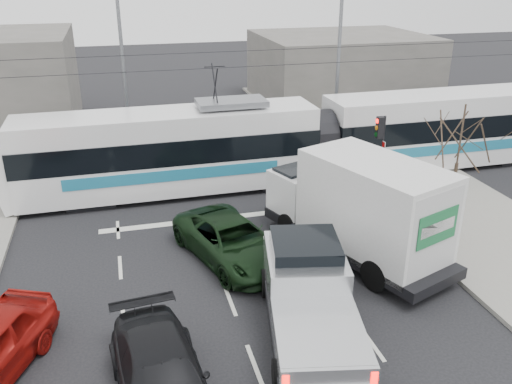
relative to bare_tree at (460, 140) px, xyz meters
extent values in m
plane|color=black|center=(-7.60, -2.50, -3.79)|extent=(120.00, 120.00, 0.00)
cube|color=#33302D|center=(-7.60, 7.50, -3.78)|extent=(60.00, 1.60, 0.03)
cube|color=slate|center=(4.40, 21.50, -1.29)|extent=(12.00, 10.00, 5.00)
cylinder|color=#47382B|center=(0.00, 0.00, -2.27)|extent=(0.14, 0.14, 2.75)
cylinder|color=#47382B|center=(0.00, 0.00, 0.23)|extent=(0.07, 0.07, 2.25)
cylinder|color=black|center=(-1.00, 4.00, -1.84)|extent=(0.12, 0.12, 3.60)
cube|color=black|center=(-1.20, 4.00, -0.54)|extent=(0.28, 0.28, 0.95)
cylinder|color=#FF0C07|center=(-1.35, 4.00, -0.24)|extent=(0.06, 0.20, 0.20)
cylinder|color=orange|center=(-1.35, 4.00, -0.54)|extent=(0.06, 0.20, 0.20)
cylinder|color=#05330C|center=(-1.35, 4.00, -0.84)|extent=(0.06, 0.20, 0.20)
cube|color=white|center=(-1.02, 3.85, -1.34)|extent=(0.02, 0.30, 0.40)
cylinder|color=slate|center=(-0.10, 11.50, 0.71)|extent=(0.20, 0.20, 9.00)
cylinder|color=slate|center=(-11.60, 13.50, 0.71)|extent=(0.20, 0.20, 9.00)
cylinder|color=black|center=(-7.60, 7.50, 1.71)|extent=(60.00, 0.03, 0.03)
cylinder|color=black|center=(-7.60, 7.50, 2.41)|extent=(60.00, 0.03, 0.03)
cube|color=white|center=(-10.04, 6.83, -2.73)|extent=(13.33, 2.93, 1.61)
cube|color=black|center=(-10.04, 6.83, -1.48)|extent=(13.40, 2.96, 1.10)
cube|color=white|center=(-10.04, 6.83, -0.49)|extent=(13.33, 2.82, 1.03)
cube|color=#1C6B8C|center=(-10.03, 5.42, -2.43)|extent=(9.31, 0.12, 0.51)
cube|color=white|center=(4.42, 6.98, -2.73)|extent=(13.33, 2.93, 1.61)
cube|color=black|center=(4.42, 6.98, -1.48)|extent=(13.40, 2.96, 1.10)
cube|color=white|center=(4.42, 6.98, -0.49)|extent=(13.33, 2.82, 1.03)
cube|color=#1C6B8C|center=(4.43, 5.57, -2.43)|extent=(9.31, 0.12, 0.51)
cylinder|color=black|center=(-2.81, 6.90, -1.70)|extent=(1.06, 2.69, 2.68)
cube|color=slate|center=(-7.15, 6.86, 0.26)|extent=(3.12, 1.71, 0.26)
cube|color=black|center=(-13.66, 6.79, -3.61)|extent=(2.09, 2.39, 0.37)
cube|color=black|center=(-4.98, 6.88, -3.61)|extent=(2.09, 2.39, 0.37)
cube|color=black|center=(-0.65, 6.92, -3.61)|extent=(2.09, 2.39, 0.37)
cube|color=black|center=(8.03, 7.01, -3.61)|extent=(2.09, 2.39, 0.37)
cube|color=black|center=(-7.50, -4.77, -3.16)|extent=(3.58, 6.96, 0.29)
cube|color=silver|center=(-7.26, -3.60, -2.36)|extent=(2.76, 3.18, 1.31)
cube|color=black|center=(-7.24, -3.49, -1.68)|extent=(2.31, 2.34, 0.63)
cube|color=silver|center=(-6.94, -2.04, -2.63)|extent=(2.37, 1.61, 0.63)
cube|color=silver|center=(-7.80, -6.20, -2.71)|extent=(2.80, 3.38, 0.74)
cube|color=#FF0C07|center=(-9.10, -7.55, -2.59)|extent=(0.18, 0.12, 0.32)
cube|color=#FF0C07|center=(-7.13, -7.96, -2.59)|extent=(0.18, 0.12, 0.32)
cylinder|color=black|center=(-8.10, -2.48, -3.33)|extent=(0.50, 0.96, 0.91)
cylinder|color=black|center=(-6.04, -2.90, -3.33)|extent=(0.50, 0.96, 0.91)
cylinder|color=black|center=(-8.96, -6.63, -3.33)|extent=(0.50, 0.96, 0.91)
cylinder|color=black|center=(-6.90, -7.06, -3.33)|extent=(0.50, 0.96, 0.91)
cube|color=black|center=(-4.28, -0.66, -3.20)|extent=(5.07, 8.00, 0.38)
cube|color=white|center=(-5.28, 2.04, -2.28)|extent=(2.94, 2.56, 1.73)
cube|color=black|center=(-5.33, 2.18, -1.63)|extent=(2.42, 1.88, 0.65)
cube|color=silver|center=(-4.01, -1.37, -1.60)|extent=(4.22, 5.73, 3.19)
cube|color=silver|center=(-3.13, -3.76, -1.60)|extent=(2.16, 0.85, 2.81)
cube|color=#166335|center=(-3.11, -3.81, -1.35)|extent=(1.71, 0.65, 1.08)
cube|color=black|center=(-3.04, -3.99, -3.31)|extent=(2.28, 1.07, 0.19)
cylinder|color=black|center=(-6.19, 1.22, -3.31)|extent=(0.64, 1.02, 0.97)
cylinder|color=black|center=(-4.05, 2.01, -3.31)|extent=(0.64, 1.02, 0.97)
cylinder|color=black|center=(-4.61, -3.04, -3.25)|extent=(0.68, 1.13, 1.08)
cylinder|color=black|center=(-2.47, -2.25, -3.25)|extent=(0.68, 1.13, 1.08)
cube|color=black|center=(-4.24, 0.21, -3.20)|extent=(3.89, 5.71, 0.27)
cube|color=black|center=(-4.61, 1.10, -2.45)|extent=(2.66, 2.83, 1.23)
cube|color=black|center=(-4.65, 1.20, -1.81)|extent=(2.17, 2.13, 0.59)
cube|color=black|center=(-5.10, 2.29, -2.70)|extent=(2.11, 1.62, 0.59)
cube|color=black|center=(-3.78, -0.88, -2.77)|extent=(2.72, 2.97, 0.70)
cube|color=silver|center=(-3.24, -2.16, -3.06)|extent=(1.76, 0.88, 0.19)
cube|color=#590505|center=(-4.09, -2.40, -2.67)|extent=(0.17, 0.14, 0.30)
cube|color=#590505|center=(-2.48, -1.73, -2.67)|extent=(0.17, 0.14, 0.30)
cylinder|color=black|center=(-5.74, 1.44, -3.36)|extent=(0.61, 0.91, 0.86)
cylinder|color=black|center=(-4.05, 2.15, -3.36)|extent=(0.61, 0.91, 0.86)
cylinder|color=black|center=(-4.42, -1.72, -3.36)|extent=(0.61, 0.91, 0.86)
cylinder|color=black|center=(-2.73, -1.02, -3.36)|extent=(0.61, 0.91, 0.86)
imported|color=black|center=(-8.67, 0.06, -3.04)|extent=(4.02, 5.91, 1.50)
imported|color=black|center=(-11.77, -6.28, -3.04)|extent=(2.62, 5.34, 1.50)
camera|label=1|loc=(-12.16, -16.59, 6.04)|focal=38.00mm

